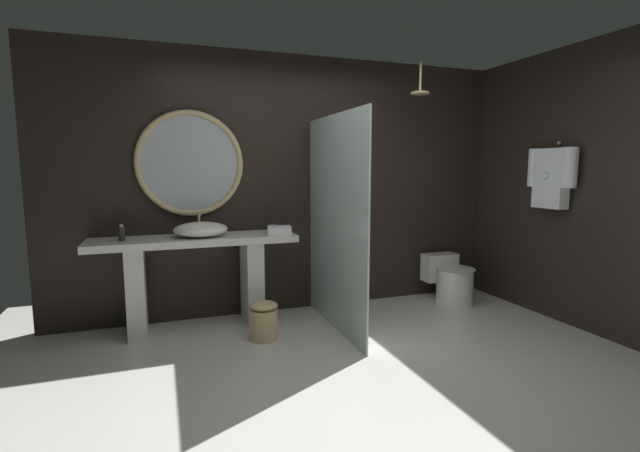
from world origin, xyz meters
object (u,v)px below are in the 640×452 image
Objects in this scene: hanging_bathrobe at (551,174)px; folded_hand_towel at (279,231)px; vessel_sink at (201,229)px; waste_bin at (264,320)px; toilet at (450,280)px; tumbler_cup at (273,229)px; soap_dispenser at (122,234)px; rain_shower_head at (420,90)px; round_wall_mirror at (190,163)px.

hanging_bathrobe reaches higher than folded_hand_towel.
vessel_sink is 2.23× the size of folded_hand_towel.
vessel_sink is at bearing 165.12° from hanging_bathrobe.
toilet is at bearing 9.64° from waste_bin.
tumbler_cup is 2.69m from hanging_bathrobe.
waste_bin is (-2.71, 0.40, -1.25)m from hanging_bathrobe.
soap_dispenser is 3.95m from hanging_bathrobe.
rain_shower_head is at bearing 8.99° from waste_bin.
tumbler_cup reaches higher than toilet.
tumbler_cup is at bearing 108.86° from folded_hand_towel.
waste_bin is at bearing -53.78° from round_wall_mirror.
tumbler_cup is 0.14× the size of toilet.
round_wall_mirror is 3.41m from hanging_bathrobe.
soap_dispenser is 1.36m from folded_hand_towel.
vessel_sink is 2.50m from rain_shower_head.
round_wall_mirror is at bearing 23.88° from soap_dispenser.
waste_bin is 1.57× the size of folded_hand_towel.
toilet is at bearing 1.23° from folded_hand_towel.
tumbler_cup is at bearing -21.25° from round_wall_mirror.
soap_dispenser is 0.43× the size of waste_bin.
waste_bin is at bearing -21.40° from soap_dispenser.
tumbler_cup reaches higher than waste_bin.
round_wall_mirror reaches higher than hanging_bathrobe.
folded_hand_towel is at bearing 163.69° from hanging_bathrobe.
waste_bin is (0.47, -0.45, -0.76)m from vessel_sink.
folded_hand_towel is (1.35, -0.11, -0.02)m from soap_dispenser.
tumbler_cup is at bearing 173.51° from rain_shower_head.
round_wall_mirror reaches higher than soap_dispenser.
vessel_sink is at bearing 0.72° from soap_dispenser.
soap_dispenser is (-0.66, -0.01, -0.00)m from vessel_sink.
round_wall_mirror reaches higher than waste_bin.
tumbler_cup is 0.28× the size of rain_shower_head.
round_wall_mirror is at bearing 158.75° from tumbler_cup.
hanging_bathrobe is 1.88× the size of waste_bin.
rain_shower_head is (2.18, -0.44, 0.72)m from round_wall_mirror.
round_wall_mirror is at bearing 126.22° from waste_bin.
rain_shower_head reaches higher than round_wall_mirror.
toilet is at bearing 11.71° from rain_shower_head.
tumbler_cup is 0.99m from round_wall_mirror.
waste_bin is (1.12, -0.44, -0.75)m from soap_dispenser.
soap_dispenser is 0.24× the size of toilet.
rain_shower_head is (2.12, -0.19, 1.31)m from vessel_sink.
round_wall_mirror is (0.60, 0.27, 0.60)m from soap_dispenser.
round_wall_mirror is at bearing 172.90° from toilet.
folded_hand_towel is at bearing -9.66° from vessel_sink.
tumbler_cup is (0.66, -0.02, -0.03)m from vessel_sink.
hanging_bathrobe is at bearing -12.30° from soap_dispenser.
soap_dispenser is (-1.32, 0.01, 0.02)m from tumbler_cup.
tumbler_cup is at bearing 178.33° from toilet.
toilet is (3.30, -0.07, -0.68)m from soap_dispenser.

